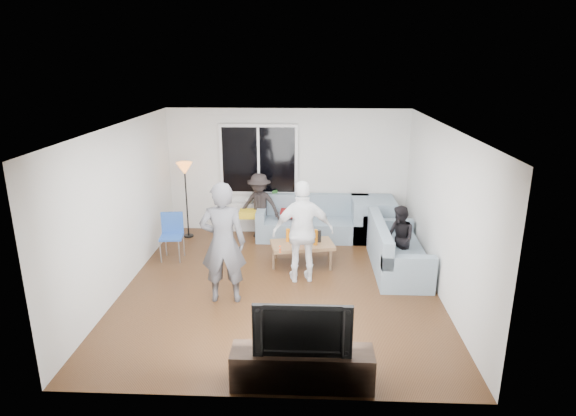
{
  "coord_description": "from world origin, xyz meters",
  "views": [
    {
      "loc": [
        0.44,
        -7.21,
        3.55
      ],
      "look_at": [
        0.1,
        0.6,
        1.15
      ],
      "focal_mm": 30.34,
      "sensor_mm": 36.0,
      "label": 1
    }
  ],
  "objects_px": {
    "player_left": "(223,243)",
    "tv_console": "(302,368)",
    "side_chair": "(172,237)",
    "player_right": "(303,232)",
    "spectator_back": "(259,206)",
    "television": "(303,326)",
    "floor_lamp": "(187,201)",
    "spectator_right": "(399,239)",
    "coffee_table": "(302,254)",
    "sofa_back_section": "(313,218)",
    "sofa_right_section": "(398,247)"
  },
  "relations": [
    {
      "from": "player_right",
      "to": "spectator_back",
      "type": "relative_size",
      "value": 1.27
    },
    {
      "from": "side_chair",
      "to": "player_right",
      "type": "bearing_deg",
      "value": -24.48
    },
    {
      "from": "floor_lamp",
      "to": "tv_console",
      "type": "xyz_separation_m",
      "value": [
        2.45,
        -4.73,
        -0.56
      ]
    },
    {
      "from": "player_right",
      "to": "spectator_right",
      "type": "height_order",
      "value": "player_right"
    },
    {
      "from": "player_right",
      "to": "spectator_right",
      "type": "bearing_deg",
      "value": -172.21
    },
    {
      "from": "sofa_back_section",
      "to": "player_right",
      "type": "distance_m",
      "value": 2.08
    },
    {
      "from": "sofa_right_section",
      "to": "side_chair",
      "type": "bearing_deg",
      "value": 86.26
    },
    {
      "from": "side_chair",
      "to": "player_right",
      "type": "relative_size",
      "value": 0.5
    },
    {
      "from": "sofa_back_section",
      "to": "tv_console",
      "type": "xyz_separation_m",
      "value": [
        -0.15,
        -4.77,
        -0.2
      ]
    },
    {
      "from": "spectator_back",
      "to": "television",
      "type": "relative_size",
      "value": 1.24
    },
    {
      "from": "sofa_right_section",
      "to": "spectator_right",
      "type": "bearing_deg",
      "value": -180.0
    },
    {
      "from": "tv_console",
      "to": "television",
      "type": "bearing_deg",
      "value": 180.0
    },
    {
      "from": "sofa_right_section",
      "to": "sofa_back_section",
      "type": "bearing_deg",
      "value": 44.25
    },
    {
      "from": "floor_lamp",
      "to": "spectator_right",
      "type": "relative_size",
      "value": 1.35
    },
    {
      "from": "floor_lamp",
      "to": "spectator_right",
      "type": "distance_m",
      "value": 4.35
    },
    {
      "from": "spectator_back",
      "to": "television",
      "type": "bearing_deg",
      "value": -64.5
    },
    {
      "from": "sofa_back_section",
      "to": "side_chair",
      "type": "height_order",
      "value": "side_chair"
    },
    {
      "from": "coffee_table",
      "to": "spectator_right",
      "type": "relative_size",
      "value": 0.95
    },
    {
      "from": "sofa_right_section",
      "to": "side_chair",
      "type": "relative_size",
      "value": 2.33
    },
    {
      "from": "floor_lamp",
      "to": "tv_console",
      "type": "distance_m",
      "value": 5.35
    },
    {
      "from": "player_left",
      "to": "television",
      "type": "height_order",
      "value": "player_left"
    },
    {
      "from": "sofa_back_section",
      "to": "spectator_back",
      "type": "relative_size",
      "value": 1.71
    },
    {
      "from": "sofa_back_section",
      "to": "spectator_right",
      "type": "relative_size",
      "value": 1.98
    },
    {
      "from": "coffee_table",
      "to": "player_right",
      "type": "bearing_deg",
      "value": -88.29
    },
    {
      "from": "sofa_right_section",
      "to": "tv_console",
      "type": "height_order",
      "value": "sofa_right_section"
    },
    {
      "from": "floor_lamp",
      "to": "side_chair",
      "type": "bearing_deg",
      "value": -90.0
    },
    {
      "from": "sofa_right_section",
      "to": "coffee_table",
      "type": "distance_m",
      "value": 1.7
    },
    {
      "from": "floor_lamp",
      "to": "player_left",
      "type": "distance_m",
      "value": 3.01
    },
    {
      "from": "spectator_back",
      "to": "television",
      "type": "height_order",
      "value": "spectator_back"
    },
    {
      "from": "spectator_right",
      "to": "side_chair",
      "type": "bearing_deg",
      "value": -113.75
    },
    {
      "from": "player_left",
      "to": "tv_console",
      "type": "relative_size",
      "value": 1.17
    },
    {
      "from": "player_right",
      "to": "coffee_table",
      "type": "bearing_deg",
      "value": -96.54
    },
    {
      "from": "side_chair",
      "to": "player_right",
      "type": "height_order",
      "value": "player_right"
    },
    {
      "from": "television",
      "to": "coffee_table",
      "type": "bearing_deg",
      "value": 90.9
    },
    {
      "from": "player_left",
      "to": "player_right",
      "type": "height_order",
      "value": "player_left"
    },
    {
      "from": "player_left",
      "to": "spectator_back",
      "type": "distance_m",
      "value": 2.83
    },
    {
      "from": "player_right",
      "to": "television",
      "type": "bearing_deg",
      "value": 82.44
    },
    {
      "from": "side_chair",
      "to": "player_left",
      "type": "height_order",
      "value": "player_left"
    },
    {
      "from": "sofa_back_section",
      "to": "player_left",
      "type": "distance_m",
      "value": 3.14
    },
    {
      "from": "player_left",
      "to": "spectator_back",
      "type": "height_order",
      "value": "player_left"
    },
    {
      "from": "floor_lamp",
      "to": "spectator_back",
      "type": "height_order",
      "value": "floor_lamp"
    },
    {
      "from": "coffee_table",
      "to": "tv_console",
      "type": "relative_size",
      "value": 0.69
    },
    {
      "from": "side_chair",
      "to": "spectator_right",
      "type": "height_order",
      "value": "spectator_right"
    },
    {
      "from": "sofa_back_section",
      "to": "floor_lamp",
      "type": "distance_m",
      "value": 2.62
    },
    {
      "from": "player_right",
      "to": "side_chair",
      "type": "bearing_deg",
      "value": -26.14
    },
    {
      "from": "sofa_back_section",
      "to": "player_right",
      "type": "relative_size",
      "value": 1.35
    },
    {
      "from": "sofa_right_section",
      "to": "spectator_back",
      "type": "xyz_separation_m",
      "value": [
        -2.58,
        1.54,
        0.25
      ]
    },
    {
      "from": "player_right",
      "to": "tv_console",
      "type": "height_order",
      "value": "player_right"
    },
    {
      "from": "player_right",
      "to": "spectator_back",
      "type": "height_order",
      "value": "player_right"
    },
    {
      "from": "television",
      "to": "sofa_back_section",
      "type": "bearing_deg",
      "value": 88.22
    }
  ]
}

